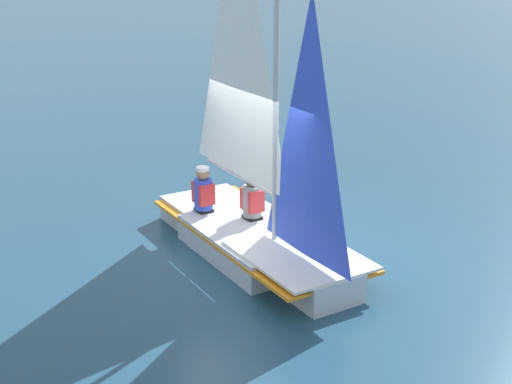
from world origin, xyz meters
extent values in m
plane|color=navy|center=(0.00, 0.00, 0.00)|extent=(260.00, 260.00, 0.00)
cube|color=#B2BCCC|center=(0.00, 0.00, 0.21)|extent=(2.56, 2.81, 0.41)
cube|color=#B2BCCC|center=(0.87, -1.41, 0.21)|extent=(1.24, 1.28, 0.41)
cube|color=#B2BCCC|center=(-0.87, 1.41, 0.21)|extent=(1.64, 1.53, 0.41)
cube|color=orange|center=(0.00, 0.00, 0.34)|extent=(3.54, 4.36, 0.05)
cube|color=silver|center=(0.62, -0.99, 0.43)|extent=(2.23, 2.38, 0.04)
cylinder|color=#B7B7BC|center=(0.28, -0.45, 2.96)|extent=(0.08, 0.08, 5.10)
cylinder|color=#B7B7BC|center=(-0.26, 0.42, 1.13)|extent=(1.14, 1.78, 0.07)
pyramid|color=white|center=(-0.26, 0.42, 3.27)|extent=(1.07, 1.68, 4.24)
pyramid|color=blue|center=(0.70, -1.13, 2.29)|extent=(0.80, 1.24, 3.55)
cube|color=black|center=(-1.16, 1.87, 0.14)|extent=(0.07, 0.08, 0.29)
cube|color=black|center=(-0.07, 0.44, 0.23)|extent=(0.35, 0.36, 0.45)
cylinder|color=gray|center=(-0.07, 0.44, 0.71)|extent=(0.41, 0.41, 0.50)
cube|color=red|center=(-0.07, 0.44, 0.73)|extent=(0.40, 0.43, 0.35)
sphere|color=brown|center=(-0.07, 0.44, 1.05)|extent=(0.22, 0.22, 0.22)
cylinder|color=black|center=(-0.07, 0.44, 1.14)|extent=(0.29, 0.29, 0.06)
cube|color=black|center=(-0.87, 0.75, 0.23)|extent=(0.35, 0.36, 0.45)
cylinder|color=blue|center=(-0.87, 0.75, 0.71)|extent=(0.41, 0.41, 0.50)
cube|color=red|center=(-0.87, 0.75, 0.73)|extent=(0.40, 0.43, 0.35)
sphere|color=#A87A56|center=(-0.87, 0.75, 1.05)|extent=(0.22, 0.22, 0.22)
cylinder|color=white|center=(-0.87, 0.75, 1.14)|extent=(0.29, 0.29, 0.06)
camera|label=1|loc=(0.14, -10.10, 4.59)|focal=50.00mm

